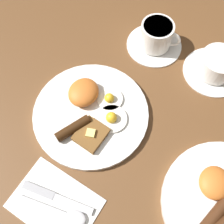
# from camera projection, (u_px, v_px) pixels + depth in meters

# --- Properties ---
(ground_plane) EXTENTS (3.00, 3.00, 0.00)m
(ground_plane) POSITION_uv_depth(u_px,v_px,m) (91.00, 115.00, 0.66)
(ground_plane) COLOR brown
(breakfast_plate_near) EXTENTS (0.29, 0.29, 0.05)m
(breakfast_plate_near) POSITION_uv_depth(u_px,v_px,m) (90.00, 112.00, 0.65)
(breakfast_plate_near) COLOR white
(breakfast_plate_near) RESTS_ON ground_plane
(teacup_near) EXTENTS (0.16, 0.16, 0.08)m
(teacup_near) POSITION_uv_depth(u_px,v_px,m) (156.00, 38.00, 0.72)
(teacup_near) COLOR white
(teacup_near) RESTS_ON ground_plane
(teacup_far) EXTENTS (0.16, 0.16, 0.07)m
(teacup_far) POSITION_uv_depth(u_px,v_px,m) (216.00, 66.00, 0.69)
(teacup_far) COLOR white
(teacup_far) RESTS_ON ground_plane
(napkin) EXTENTS (0.15, 0.20, 0.01)m
(napkin) POSITION_uv_depth(u_px,v_px,m) (55.00, 203.00, 0.57)
(napkin) COLOR white
(napkin) RESTS_ON ground_plane
(knife) EXTENTS (0.03, 0.17, 0.01)m
(knife) POSITION_uv_depth(u_px,v_px,m) (53.00, 196.00, 0.57)
(knife) COLOR silver
(knife) RESTS_ON napkin
(spoon) EXTENTS (0.04, 0.16, 0.01)m
(spoon) POSITION_uv_depth(u_px,v_px,m) (68.00, 215.00, 0.55)
(spoon) COLOR silver
(spoon) RESTS_ON napkin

